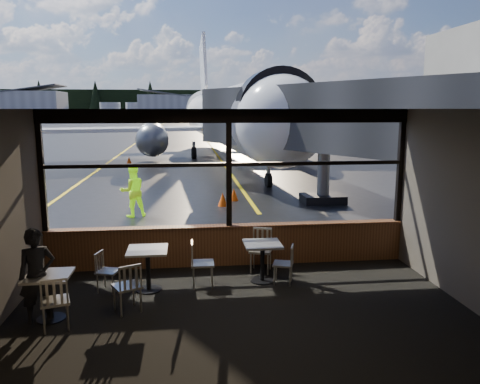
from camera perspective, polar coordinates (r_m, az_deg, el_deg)
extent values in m
plane|color=black|center=(130.19, -6.36, 8.51)|extent=(520.00, 520.00, 0.00)
cube|color=black|center=(8.00, 0.77, -15.75)|extent=(8.00, 6.00, 0.01)
cube|color=#38332D|center=(7.20, 0.84, 10.11)|extent=(8.00, 6.00, 0.04)
cube|color=#4D463E|center=(4.59, 5.81, -12.35)|extent=(8.00, 0.04, 3.50)
cube|color=#59311B|center=(10.63, -1.34, -6.57)|extent=(8.00, 0.28, 0.90)
cube|color=black|center=(10.18, -1.40, 9.26)|extent=(8.00, 0.18, 0.30)
cube|color=black|center=(10.66, -23.05, 2.29)|extent=(0.12, 0.12, 2.60)
cube|color=black|center=(10.27, -1.38, 2.83)|extent=(0.12, 0.12, 2.60)
cube|color=black|center=(11.33, 18.96, 2.97)|extent=(0.12, 0.12, 2.60)
cube|color=black|center=(10.25, -1.38, 3.39)|extent=(8.00, 0.10, 0.08)
imported|color=black|center=(8.49, -23.49, -9.35)|extent=(0.68, 0.58, 1.59)
imported|color=#BFF219|center=(15.68, -12.96, 0.11)|extent=(1.00, 0.89, 1.69)
cone|color=#DC4806|center=(18.03, -0.76, -0.29)|extent=(0.35, 0.35, 0.49)
cone|color=#ED5307|center=(31.17, -13.37, 3.81)|extent=(0.33, 0.33, 0.45)
cylinder|color=silver|center=(194.32, -15.53, 9.61)|extent=(8.00, 8.00, 6.00)
cylinder|color=silver|center=(193.08, -12.55, 9.73)|extent=(8.00, 8.00, 6.00)
cylinder|color=silver|center=(192.35, -9.54, 9.83)|extent=(8.00, 8.00, 6.00)
cube|color=black|center=(220.16, -6.57, 10.70)|extent=(360.00, 3.00, 12.00)
cone|color=#FF4908|center=(17.04, -2.12, -0.91)|extent=(0.35, 0.35, 0.49)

